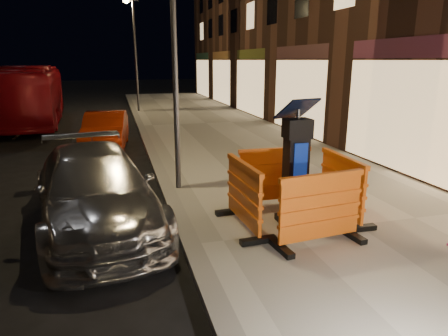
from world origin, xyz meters
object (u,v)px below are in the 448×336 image
object	(u,v)px
parking_kiosk	(296,166)
car_silver	(98,225)
barrier_kerbside	(244,196)
barrier_front	(320,210)
car_red	(107,148)
barrier_back	(274,177)
barrier_bldgside	(342,187)
bus_doubledecker	(35,124)

from	to	relation	value
parking_kiosk	car_silver	xyz separation A→B (m)	(-3.45, 1.12, -1.20)
parking_kiosk	barrier_kerbside	world-z (taller)	parking_kiosk
barrier_front	car_red	xyz separation A→B (m)	(-3.38, 9.05, -0.74)
barrier_front	barrier_back	xyz separation A→B (m)	(0.00, 1.90, 0.00)
car_silver	barrier_back	bearing A→B (deg)	-11.52
barrier_front	barrier_bldgside	bearing A→B (deg)	38.75
car_silver	bus_doubledecker	size ratio (longest dim) A/B	0.50
car_silver	car_red	distance (m)	6.98
barrier_bldgside	parking_kiosk	bearing A→B (deg)	90.75
car_silver	bus_doubledecker	distance (m)	14.17
car_silver	barrier_front	bearing A→B (deg)	-39.63
barrier_front	bus_doubledecker	bearing A→B (deg)	107.09
barrier_kerbside	bus_doubledecker	distance (m)	16.02
barrier_back	barrier_kerbside	distance (m)	1.34
barrier_kerbside	barrier_bldgside	bearing A→B (deg)	-93.25
barrier_kerbside	bus_doubledecker	size ratio (longest dim) A/B	0.15
barrier_kerbside	parking_kiosk	bearing A→B (deg)	-93.25
parking_kiosk	barrier_back	size ratio (longest dim) A/B	1.40
barrier_kerbside	car_red	distance (m)	8.49
barrier_back	car_silver	bearing A→B (deg)	178.88
bus_doubledecker	parking_kiosk	bearing A→B (deg)	-69.46
barrier_back	car_red	size ratio (longest dim) A/B	0.39
parking_kiosk	barrier_bldgside	bearing A→B (deg)	-1.25
car_silver	car_red	world-z (taller)	car_silver
barrier_front	car_silver	size ratio (longest dim) A/B	0.31
barrier_front	barrier_kerbside	xyz separation A→B (m)	(-0.95, 0.95, 0.00)
bus_doubledecker	car_red	bearing A→B (deg)	-67.13
barrier_back	barrier_bldgside	bearing A→B (deg)	-43.25
barrier_front	barrier_bldgside	size ratio (longest dim) A/B	1.00
barrier_bldgside	bus_doubledecker	xyz separation A→B (m)	(-7.78, 14.89, -0.74)
parking_kiosk	car_silver	world-z (taller)	parking_kiosk
barrier_bldgside	car_red	xyz separation A→B (m)	(-4.33, 8.10, -0.74)
barrier_front	car_red	world-z (taller)	barrier_front
parking_kiosk	car_red	xyz separation A→B (m)	(-3.38, 8.10, -1.20)
car_red	bus_doubledecker	size ratio (longest dim) A/B	0.39
parking_kiosk	barrier_bldgside	world-z (taller)	parking_kiosk
bus_doubledecker	car_silver	bearing A→B (deg)	-80.32
barrier_front	car_silver	distance (m)	4.09
parking_kiosk	barrier_back	world-z (taller)	parking_kiosk
car_red	bus_doubledecker	world-z (taller)	bus_doubledecker
barrier_back	barrier_front	bearing A→B (deg)	-88.25
parking_kiosk	barrier_back	bearing A→B (deg)	88.75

